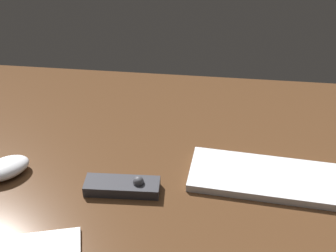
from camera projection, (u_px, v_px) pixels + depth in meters
The scene contains 4 objects.
desk at pixel (174, 168), 105.33cm from camera, with size 140.00×84.00×2.00cm, color #4C301C.
keyboard at pixel (277, 179), 99.56cm from camera, with size 37.21×13.37×1.79cm, color silver.
computer_mouse at pixel (5, 168), 101.01cm from camera, with size 10.60×6.58×3.66cm, color silver.
media_remote at pixel (123, 186), 97.13cm from camera, with size 15.88×5.82×3.93cm.
Camera 1 is at (7.91, -80.42, 69.27)cm, focal length 49.77 mm.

